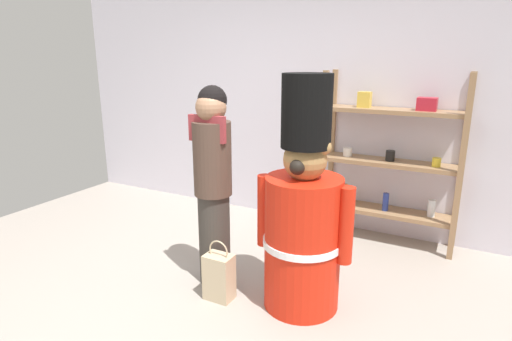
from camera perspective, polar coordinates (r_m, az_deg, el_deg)
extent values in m
plane|color=#9E9389|center=(3.21, -7.42, -19.23)|extent=(6.40, 6.40, 0.00)
cube|color=silver|center=(4.64, 8.00, 8.77)|extent=(6.40, 0.12, 2.60)
cube|color=#93704C|center=(4.29, 9.06, 2.01)|extent=(0.05, 0.05, 1.69)
cube|color=#93704C|center=(4.08, 26.09, -0.07)|extent=(0.05, 0.05, 1.69)
cube|color=#93704C|center=(4.57, 10.29, 2.77)|extent=(0.05, 0.05, 1.69)
cube|color=#93704C|center=(4.37, 26.27, 0.85)|extent=(0.05, 0.05, 1.69)
cube|color=#93704C|center=(4.44, 17.18, -5.33)|extent=(1.27, 0.30, 0.04)
cube|color=#93704C|center=(4.29, 17.71, 1.01)|extent=(1.27, 0.30, 0.04)
cube|color=#93704C|center=(4.20, 18.26, 7.70)|extent=(1.27, 0.30, 0.04)
cylinder|color=white|center=(4.37, 12.36, 2.48)|extent=(0.09, 0.09, 0.09)
cylinder|color=black|center=(4.28, 17.80, 1.93)|extent=(0.09, 0.09, 0.10)
cylinder|color=yellow|center=(4.21, 23.35, 1.04)|extent=(0.08, 0.08, 0.08)
cylinder|color=#B27226|center=(4.47, 11.95, -3.13)|extent=(0.06, 0.06, 0.21)
cylinder|color=navy|center=(4.37, 17.22, -4.10)|extent=(0.06, 0.06, 0.18)
cylinder|color=silver|center=(4.37, 22.76, -4.76)|extent=(0.07, 0.07, 0.16)
cube|color=gold|center=(4.25, 14.55, 9.33)|extent=(0.12, 0.10, 0.15)
cube|color=#B21E2D|center=(4.16, 22.25, 8.36)|extent=(0.17, 0.14, 0.12)
cylinder|color=red|center=(3.11, 6.34, -9.81)|extent=(0.55, 0.55, 1.00)
cylinder|color=white|center=(3.11, 6.35, -9.56)|extent=(0.58, 0.58, 0.05)
sphere|color=#9E7745|center=(2.90, 6.70, 1.50)|extent=(0.31, 0.31, 0.31)
sphere|color=#9E7745|center=(2.93, 4.39, 3.68)|extent=(0.11, 0.11, 0.11)
sphere|color=#9E7745|center=(2.84, 9.21, 3.15)|extent=(0.11, 0.11, 0.11)
cylinder|color=black|center=(2.84, 6.91, 8.03)|extent=(0.34, 0.34, 0.50)
cylinder|color=red|center=(3.15, 1.18, -5.46)|extent=(0.11, 0.11, 0.55)
cylinder|color=red|center=(2.94, 12.11, -7.34)|extent=(0.11, 0.11, 0.55)
sphere|color=black|center=(2.78, 5.65, 0.45)|extent=(0.11, 0.11, 0.11)
cylinder|color=#38332D|center=(3.48, -5.66, -9.14)|extent=(0.25, 0.25, 0.76)
cylinder|color=#4C382D|center=(3.26, -5.96, 1.62)|extent=(0.30, 0.30, 0.58)
sphere|color=#A37556|center=(3.19, -6.16, 8.53)|extent=(0.24, 0.24, 0.24)
cube|color=#993338|center=(3.16, -6.69, 5.67)|extent=(0.31, 0.04, 0.20)
sphere|color=black|center=(3.20, -5.97, 9.51)|extent=(0.22, 0.22, 0.22)
cube|color=#C1AD89|center=(3.32, -5.05, -14.24)|extent=(0.22, 0.15, 0.36)
torus|color=#C1AD89|center=(3.22, -5.14, -10.82)|extent=(0.16, 0.01, 0.16)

